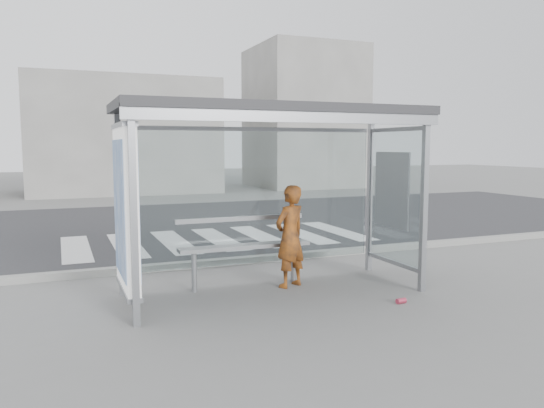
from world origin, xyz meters
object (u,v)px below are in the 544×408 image
(person, at_px, (290,236))
(bench, at_px, (245,246))
(soda_can, at_px, (401,301))
(bus_shelter, at_px, (247,152))

(person, distance_m, bench, 0.68)
(bench, height_order, soda_can, bench)
(person, relative_size, soda_can, 11.22)
(bus_shelter, relative_size, soda_can, 31.67)
(bench, bearing_deg, bus_shelter, -103.98)
(bus_shelter, bearing_deg, bench, 76.02)
(bus_shelter, xyz_separation_m, person, (0.72, 0.17, -1.23))
(bus_shelter, height_order, bench, bus_shelter)
(soda_can, bearing_deg, bus_shelter, 146.15)
(person, height_order, bench, person)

